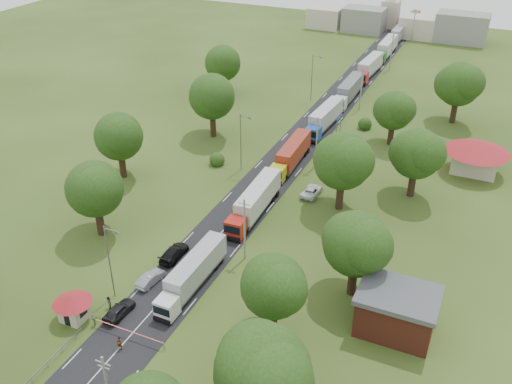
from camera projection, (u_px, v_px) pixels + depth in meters
The scene contains 44 objects.
ground at pixel (231, 222), 81.59m from camera, with size 260.00×260.00×0.00m, color #2D4115.
road at pixel (283, 163), 97.34m from camera, with size 8.00×200.00×0.04m, color black.
boom_barrier at pixel (118, 328), 61.92m from camera, with size 9.22×0.35×1.18m.
guard_booth at pixel (73, 304), 63.34m from camera, with size 4.40×4.40×3.45m.
info_sign at pixel (339, 120), 105.81m from camera, with size 0.12×3.10×4.10m.
pole_1 at pixel (245, 229), 71.77m from camera, with size 1.60×0.24×9.00m.
pole_2 at pixel (317, 142), 93.83m from camera, with size 1.60×0.24×9.00m.
pole_3 at pixel (361, 88), 115.89m from camera, with size 1.60×0.24×9.00m.
pole_4 at pixel (392, 51), 137.95m from camera, with size 1.60×0.24×9.00m.
pole_5 at pixel (414, 25), 160.01m from camera, with size 1.60×0.24×9.00m.
lamp_0 at pixel (110, 259), 64.92m from camera, with size 2.03×0.22×10.00m.
lamp_1 at pixel (241, 140), 92.49m from camera, with size 2.03×0.22×10.00m.
lamp_2 at pixel (313, 75), 120.06m from camera, with size 2.03×0.22×10.00m.
tree_1 at pixel (263, 370), 47.78m from camera, with size 9.60×9.60×12.05m.
tree_2 at pixel (274, 285), 59.26m from camera, with size 8.00×8.00×10.10m.
tree_3 at pixel (356, 243), 64.71m from camera, with size 8.80×8.80×11.07m.
tree_4 at pixel (343, 160), 81.06m from camera, with size 9.60×9.60×12.05m.
tree_5 at pixel (417, 153), 84.49m from camera, with size 8.80×8.80×11.07m.
tree_6 at pixel (394, 110), 100.66m from camera, with size 8.00×8.00×10.10m.
tree_7 at pixel (459, 84), 108.69m from camera, with size 9.60×9.60×12.05m.
tree_10 at pixel (95, 188), 75.48m from camera, with size 8.80×8.80×11.07m.
tree_11 at pixel (119, 136), 89.77m from camera, with size 8.80×8.80×11.07m.
tree_12 at pixel (212, 96), 103.10m from camera, with size 9.60×9.60×12.05m.
tree_13 at pixel (223, 63), 121.98m from camera, with size 8.80×8.80×11.07m.
house_brick at pixel (397, 311), 61.63m from camera, with size 8.60×6.60×5.20m.
house_cream at pixel (477, 152), 92.80m from camera, with size 10.08×10.08×5.80m.
distant_town at pixel (400, 23), 166.25m from camera, with size 52.00×8.00×8.00m.
church at pixel (390, 10), 173.24m from camera, with size 5.00×5.00×12.30m.
truck_0 at pixel (193, 273), 68.26m from camera, with size 2.50×13.84×3.83m.
truck_1 at pixel (255, 201), 82.25m from camera, with size 2.98×15.07×4.17m.
truck_2 at pixel (292, 154), 95.54m from camera, with size 2.90×14.42×3.99m.
truck_3 at pixel (324, 118), 108.75m from camera, with size 3.23×15.02×4.15m.
truck_4 at pixel (349, 90), 121.80m from camera, with size 2.59×15.07×4.18m.
truck_5 at pixel (369, 67), 135.29m from camera, with size 3.29×15.19×4.20m.
truck_6 at pixel (387, 48), 148.95m from camera, with size 2.65×15.22×4.22m.
truck_7 at pixel (398, 34), 161.69m from camera, with size 2.36×13.79×3.83m.
truck_8 at pixel (411, 20), 175.16m from camera, with size 3.09×13.98×3.86m.
car_lane_front at pixel (119, 310), 64.53m from camera, with size 1.77×4.39×1.50m, color black.
car_lane_mid at pixel (151, 279), 69.48m from camera, with size 1.48×4.24×1.40m, color gray.
car_lane_rear at pixel (174, 253), 73.93m from camera, with size 2.11×5.19×1.51m, color black.
car_verge_near at pixel (312, 191), 87.85m from camera, with size 2.27×4.92×1.37m, color white.
car_verge_far at pixel (345, 144), 102.25m from camera, with size 1.73×4.31×1.47m, color #53565B.
pedestrian_near at pixel (120, 344), 59.99m from camera, with size 0.60×0.39×1.63m, color gray.
pedestrian_booth at pixel (109, 303), 65.56m from camera, with size 0.75×0.59×1.55m, color gray.
Camera 1 is at (31.18, -60.82, 44.90)m, focal length 40.00 mm.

